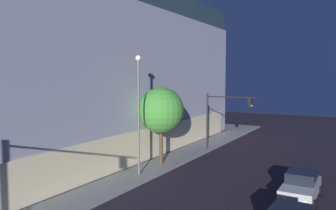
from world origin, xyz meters
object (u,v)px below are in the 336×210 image
(street_lamp_sidewalk, at_px, (139,102))
(sidewalk_tree, at_px, (161,110))
(modern_building, at_px, (70,72))
(car_silver, at_px, (301,186))
(traffic_light_far_corner, at_px, (223,112))

(street_lamp_sidewalk, bearing_deg, sidewalk_tree, 3.53)
(modern_building, height_order, street_lamp_sidewalk, modern_building)
(sidewalk_tree, height_order, car_silver, sidewalk_tree)
(modern_building, relative_size, car_silver, 8.64)
(street_lamp_sidewalk, xyz_separation_m, car_silver, (0.88, -11.68, -4.93))
(modern_building, distance_m, street_lamp_sidewalk, 13.15)
(traffic_light_far_corner, height_order, street_lamp_sidewalk, street_lamp_sidewalk)
(sidewalk_tree, bearing_deg, street_lamp_sidewalk, -176.47)
(street_lamp_sidewalk, distance_m, sidewalk_tree, 3.86)
(car_silver, bearing_deg, traffic_light_far_corner, 40.89)
(street_lamp_sidewalk, bearing_deg, modern_building, 68.02)
(modern_building, distance_m, sidewalk_tree, 12.29)
(modern_building, bearing_deg, sidewalk_tree, -95.43)
(modern_building, height_order, sidewalk_tree, modern_building)
(modern_building, xyz_separation_m, sidewalk_tree, (-1.12, -11.77, -3.37))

